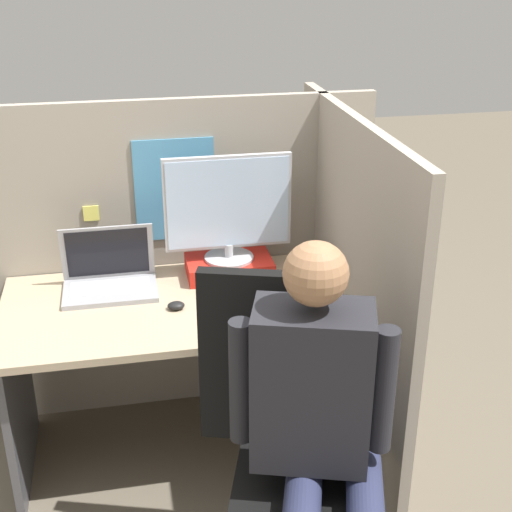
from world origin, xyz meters
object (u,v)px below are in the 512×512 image
at_px(stapler, 315,272).
at_px(person, 323,424).
at_px(monitor, 228,208).
at_px(office_chair, 290,443).
at_px(paper_box, 229,267).
at_px(laptop, 110,279).
at_px(carrot_toy, 252,320).

xyz_separation_m(stapler, person, (-0.25, -0.97, -0.01)).
bearing_deg(monitor, office_chair, -87.24).
relative_size(paper_box, monitor, 0.68).
height_order(monitor, stapler, monitor).
relative_size(laptop, person, 0.29).
bearing_deg(person, stapler, 75.69).
relative_size(monitor, office_chair, 0.48).
distance_m(stapler, office_chair, 0.88).
xyz_separation_m(laptop, stapler, (0.83, -0.06, -0.02)).
distance_m(paper_box, monitor, 0.26).
relative_size(paper_box, carrot_toy, 2.31).
bearing_deg(stapler, monitor, 162.46).
height_order(monitor, carrot_toy, monitor).
distance_m(laptop, stapler, 0.84).
height_order(laptop, office_chair, office_chair).
bearing_deg(carrot_toy, monitor, 91.76).
height_order(paper_box, carrot_toy, paper_box).
height_order(paper_box, office_chair, office_chair).
bearing_deg(laptop, office_chair, -58.03).
distance_m(monitor, office_chair, 1.02).
relative_size(paper_box, office_chair, 0.33).
bearing_deg(monitor, laptop, -174.09).
bearing_deg(paper_box, office_chair, -87.23).
height_order(stapler, carrot_toy, stapler).
bearing_deg(stapler, paper_box, 162.89).
relative_size(paper_box, laptop, 0.96).
distance_m(paper_box, carrot_toy, 0.44).
bearing_deg(paper_box, laptop, -174.42).
height_order(carrot_toy, office_chair, office_chair).
bearing_deg(paper_box, stapler, -17.11).
bearing_deg(carrot_toy, office_chair, -86.29).
xyz_separation_m(paper_box, carrot_toy, (0.01, -0.44, -0.02)).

